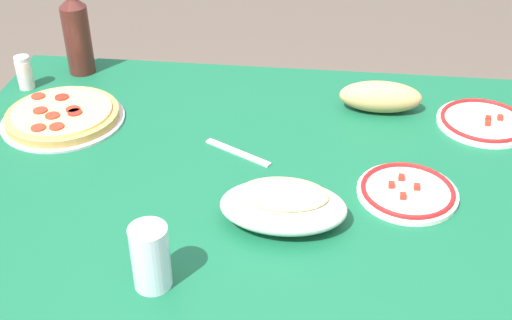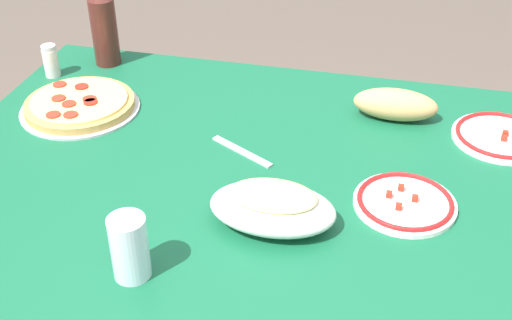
% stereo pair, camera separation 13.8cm
% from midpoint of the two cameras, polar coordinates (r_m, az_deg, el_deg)
% --- Properties ---
extents(dining_table, '(1.39, 1.00, 0.72)m').
position_cam_midpoint_polar(dining_table, '(1.46, 2.71, -4.46)').
color(dining_table, '#145938').
rests_on(dining_table, ground).
extents(pepperoni_pizza, '(0.29, 0.29, 0.03)m').
position_cam_midpoint_polar(pepperoni_pizza, '(1.65, -12.63, 4.59)').
color(pepperoni_pizza, '#B7B7BC').
rests_on(pepperoni_pizza, dining_table).
extents(baked_pasta_dish, '(0.24, 0.15, 0.08)m').
position_cam_midpoint_polar(baked_pasta_dish, '(1.24, 4.63, -4.08)').
color(baked_pasta_dish, white).
rests_on(baked_pasta_dish, dining_table).
extents(wine_bottle, '(0.07, 0.07, 0.28)m').
position_cam_midpoint_polar(wine_bottle, '(1.84, -10.85, 11.31)').
color(wine_bottle, '#471E19').
rests_on(wine_bottle, dining_table).
extents(water_glass, '(0.07, 0.07, 0.12)m').
position_cam_midpoint_polar(water_glass, '(1.13, -7.38, -7.61)').
color(water_glass, silver).
rests_on(water_glass, dining_table).
extents(side_plate_near, '(0.22, 0.22, 0.02)m').
position_cam_midpoint_polar(side_plate_near, '(1.62, 22.59, 1.82)').
color(side_plate_near, white).
rests_on(side_plate_near, dining_table).
extents(side_plate_far, '(0.20, 0.20, 0.02)m').
position_cam_midpoint_polar(side_plate_far, '(1.35, 15.57, -3.63)').
color(side_plate_far, white).
rests_on(side_plate_far, dining_table).
extents(bread_loaf, '(0.20, 0.08, 0.08)m').
position_cam_midpoint_polar(bread_loaf, '(1.62, 14.31, 4.57)').
color(bread_loaf, tan).
rests_on(bread_loaf, dining_table).
extents(spice_shaker, '(0.04, 0.04, 0.09)m').
position_cam_midpoint_polar(spice_shaker, '(1.83, -15.16, 8.16)').
color(spice_shaker, silver).
rests_on(spice_shaker, dining_table).
extents(fork_right, '(0.16, 0.10, 0.00)m').
position_cam_midpoint_polar(fork_right, '(1.46, 1.48, 0.65)').
color(fork_right, '#B7B7BC').
rests_on(fork_right, dining_table).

